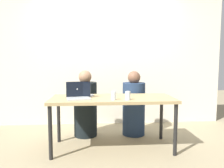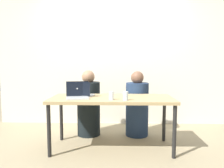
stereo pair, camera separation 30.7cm
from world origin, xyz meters
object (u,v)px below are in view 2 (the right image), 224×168
at_px(person_on_left, 89,106).
at_px(water_glass_right, 126,96).
at_px(person_on_right, 137,107).
at_px(laptop_back_left, 80,93).
at_px(laptop_front_left, 77,95).
at_px(water_glass_center, 111,96).

bearing_deg(person_on_left, water_glass_right, 135.40).
relative_size(person_on_left, person_on_right, 1.01).
distance_m(person_on_left, water_glass_right, 1.02).
bearing_deg(water_glass_right, laptop_back_left, 153.19).
relative_size(person_on_left, laptop_back_left, 2.80).
bearing_deg(person_on_right, laptop_back_left, 25.91).
xyz_separation_m(laptop_front_left, water_glass_right, (0.65, -0.14, 0.00)).
relative_size(laptop_back_left, water_glass_center, 3.40).
bearing_deg(water_glass_right, laptop_front_left, 167.49).
distance_m(person_on_right, laptop_back_left, 1.02).
xyz_separation_m(person_on_left, laptop_back_left, (-0.05, -0.46, 0.29)).
height_order(person_on_left, person_on_right, person_on_left).
bearing_deg(laptop_back_left, person_on_left, -83.57).
height_order(water_glass_center, water_glass_right, water_glass_right).
relative_size(person_on_right, water_glass_right, 9.28).
relative_size(water_glass_center, water_glass_right, 0.99).
bearing_deg(laptop_front_left, person_on_right, 24.67).
bearing_deg(laptop_back_left, water_glass_center, 159.43).
xyz_separation_m(person_on_right, water_glass_center, (-0.40, -0.77, 0.30)).
bearing_deg(water_glass_center, laptop_front_left, 165.11).
bearing_deg(laptop_back_left, water_glass_right, 166.22).
bearing_deg(water_glass_center, person_on_right, 62.34).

